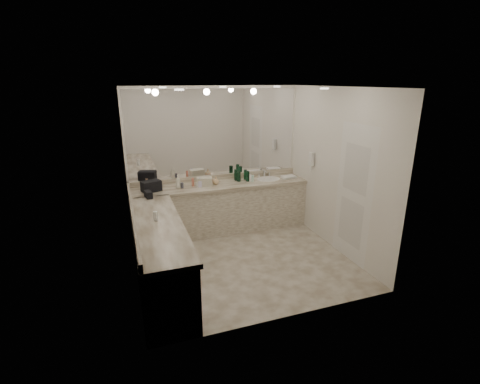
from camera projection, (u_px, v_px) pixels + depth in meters
name	position (u px, v px, depth m)	size (l,w,h in m)	color
floor	(243.00, 259.00, 5.48)	(3.20, 3.20, 0.00)	#BEB5A3
ceiling	(243.00, 87.00, 4.68)	(3.20, 3.20, 0.00)	white
wall_back	(215.00, 159.00, 6.43)	(3.20, 0.02, 2.60)	silver
wall_left	(129.00, 191.00, 4.58)	(0.02, 3.00, 2.60)	silver
wall_right	(336.00, 171.00, 5.58)	(0.02, 3.00, 2.60)	silver
vanity_back_base	(221.00, 209.00, 6.43)	(3.20, 0.60, 0.84)	silver
vanity_back_top	(221.00, 186.00, 6.28)	(3.20, 0.64, 0.06)	beige
vanity_left_base	(159.00, 257.00, 4.67)	(0.60, 2.40, 0.84)	silver
vanity_left_top	(158.00, 226.00, 4.54)	(0.64, 2.42, 0.06)	beige
backsplash_back	(216.00, 177.00, 6.52)	(3.20, 0.04, 0.10)	beige
backsplash_left	(133.00, 215.00, 4.69)	(0.04, 3.00, 0.10)	beige
mirror_back	(215.00, 133.00, 6.27)	(3.12, 0.01, 1.55)	white
mirror_left	(126.00, 155.00, 4.44)	(0.01, 2.92, 1.55)	white
sink	(268.00, 179.00, 6.58)	(0.44, 0.44, 0.03)	white
faucet	(264.00, 173.00, 6.75)	(0.24, 0.16, 0.14)	silver
wall_phone	(312.00, 159.00, 6.18)	(0.06, 0.10, 0.24)	white
door	(353.00, 195.00, 5.21)	(0.02, 0.82, 2.10)	white
black_toiletry_bag	(151.00, 187.00, 5.82)	(0.31, 0.19, 0.18)	black
black_bag_spill	(148.00, 195.00, 5.51)	(0.09, 0.20, 0.11)	black
cream_cosmetic_case	(204.00, 182.00, 6.14)	(0.27, 0.16, 0.15)	beige
hand_towel	(289.00, 177.00, 6.65)	(0.26, 0.17, 0.04)	white
lotion_left	(155.00, 217.00, 4.61)	(0.05, 0.05, 0.13)	white
soap_bottle_a	(178.00, 182.00, 6.00)	(0.09, 0.09, 0.23)	silver
soap_bottle_b	(200.00, 182.00, 6.08)	(0.08, 0.08, 0.17)	silver
soap_bottle_c	(216.00, 180.00, 6.23)	(0.11, 0.11, 0.15)	beige
green_bottle_0	(246.00, 175.00, 6.55)	(0.07, 0.07, 0.18)	#154F2F
green_bottle_1	(236.00, 175.00, 6.48)	(0.07, 0.07, 0.21)	#154F2F
green_bottle_2	(248.00, 176.00, 6.42)	(0.06, 0.06, 0.19)	#154F2F
green_bottle_3	(239.00, 176.00, 6.42)	(0.07, 0.07, 0.19)	#154F2F
amenity_bottle_0	(182.00, 185.00, 6.02)	(0.05, 0.05, 0.10)	#3F3F4C
amenity_bottle_1	(253.00, 178.00, 6.42)	(0.05, 0.05, 0.12)	silver
amenity_bottle_2	(216.00, 182.00, 6.25)	(0.06, 0.06, 0.09)	silver
amenity_bottle_3	(250.00, 178.00, 6.44)	(0.06, 0.06, 0.13)	white
amenity_bottle_4	(193.00, 182.00, 6.12)	(0.04, 0.04, 0.15)	#E57F66
amenity_bottle_5	(150.00, 188.00, 5.91)	(0.05, 0.05, 0.08)	#E0B28C
amenity_bottle_6	(197.00, 185.00, 6.07)	(0.04, 0.04, 0.08)	white
amenity_bottle_7	(214.00, 181.00, 6.32)	(0.06, 0.06, 0.08)	#E0B28C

